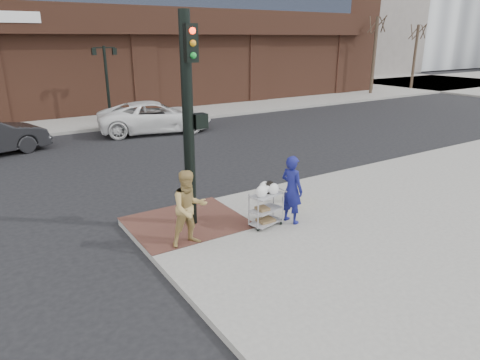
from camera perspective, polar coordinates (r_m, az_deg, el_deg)
ground at (r=10.47m, az=-1.94°, el=-7.37°), size 220.00×220.00×0.00m
sidewalk_far at (r=43.92m, az=-9.54°, el=12.35°), size 65.00×36.00×0.15m
brick_curb_ramp at (r=10.88m, az=-7.12°, el=-5.59°), size 2.80×2.40×0.01m
filler_block at (r=64.44m, az=12.36°, el=22.02°), size 14.00×20.00×18.00m
bare_tree_a at (r=37.92m, az=17.90°, el=20.21°), size 1.80×1.80×7.20m
bare_tree_b at (r=42.93m, az=22.75°, el=18.77°), size 1.80×1.80×6.70m
lamp_post at (r=25.13m, az=-17.38°, el=13.21°), size 1.32×0.22×4.00m
traffic_signal_pole at (r=10.03m, az=-6.77°, el=8.40°), size 0.61×0.51×5.00m
woman_blue at (r=10.60m, az=6.92°, el=-1.26°), size 0.53×0.70×1.72m
pedestrian_tan at (r=9.44m, az=-6.78°, el=-3.77°), size 0.87×0.69×1.72m
minivan_white at (r=22.12m, az=-11.24°, el=8.26°), size 6.01×3.70×1.55m
utility_cart at (r=10.45m, az=3.49°, el=-3.54°), size 0.88×0.63×1.11m
fire_hydrant at (r=12.03m, az=7.19°, el=-1.10°), size 0.38×0.27×0.82m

